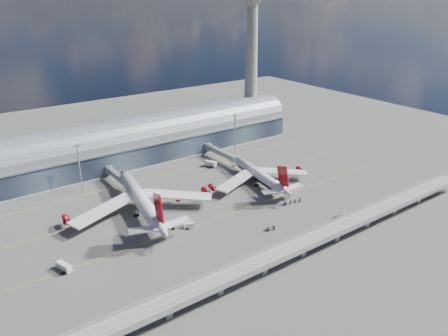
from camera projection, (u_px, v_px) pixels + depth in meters
ground at (221, 205)px, 214.15m from camera, size 500.00×500.00×0.00m
taxi_lines at (197, 189)px, 230.76m from camera, size 200.00×80.12×0.01m
terminal at (148, 141)px, 268.48m from camera, size 200.00×30.00×28.00m
control_tower at (251, 62)px, 303.12m from camera, size 19.00×19.00×103.00m
guideway at (303, 244)px, 170.83m from camera, size 220.00×8.50×7.20m
floodlight_mast_left at (80, 167)px, 223.25m from camera, size 3.00×0.70×25.70m
floodlight_mast_right at (235, 133)px, 277.43m from camera, size 3.00×0.70×25.70m
airliner_left at (141, 201)px, 203.36m from camera, size 70.53×74.24×22.69m
airliner_right at (259, 175)px, 235.24m from camera, size 57.82×60.49×19.24m
jet_bridge_left at (117, 175)px, 235.03m from camera, size 4.40×28.00×7.25m
jet_bridge_right at (219, 152)px, 269.53m from camera, size 4.40×32.00×7.25m
service_truck_0 at (64, 267)px, 163.29m from camera, size 4.33×7.50×2.95m
service_truck_1 at (189, 225)px, 192.67m from camera, size 4.69×3.42×2.47m
service_truck_2 at (178, 223)px, 193.63m from camera, size 9.02×4.04×3.16m
service_truck_3 at (276, 189)px, 227.98m from camera, size 4.25×5.95×2.69m
service_truck_4 at (259, 175)px, 245.14m from camera, size 3.21×5.63×3.11m
service_truck_5 at (211, 164)px, 260.02m from camera, size 5.35×7.31×3.31m
cargo_train_0 at (273, 227)px, 191.58m from camera, size 5.49×2.71×1.79m
cargo_train_1 at (345, 216)px, 202.00m from camera, size 11.41×5.07×1.54m
cargo_train_2 at (294, 201)px, 215.74m from camera, size 11.35×3.47×1.87m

